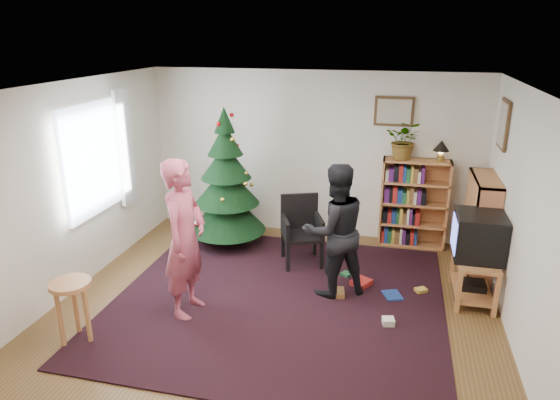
% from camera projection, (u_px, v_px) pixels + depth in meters
% --- Properties ---
extents(floor, '(5.00, 5.00, 0.00)m').
position_uv_depth(floor, '(273.00, 313.00, 5.64)').
color(floor, brown).
rests_on(floor, ground).
extents(ceiling, '(5.00, 5.00, 0.00)m').
position_uv_depth(ceiling, '(271.00, 89.00, 4.83)').
color(ceiling, white).
rests_on(ceiling, wall_back).
extents(wall_back, '(5.00, 0.02, 2.50)m').
position_uv_depth(wall_back, '(313.00, 155.00, 7.54)').
color(wall_back, silver).
rests_on(wall_back, floor).
extents(wall_front, '(5.00, 0.02, 2.50)m').
position_uv_depth(wall_front, '(167.00, 350.00, 2.94)').
color(wall_front, silver).
rests_on(wall_front, floor).
extents(wall_left, '(0.02, 5.00, 2.50)m').
position_uv_depth(wall_left, '(64.00, 192.00, 5.79)').
color(wall_left, silver).
rests_on(wall_left, floor).
extents(wall_right, '(0.02, 5.00, 2.50)m').
position_uv_depth(wall_right, '(529.00, 231.00, 4.68)').
color(wall_right, silver).
rests_on(wall_right, floor).
extents(rug, '(3.80, 3.60, 0.02)m').
position_uv_depth(rug, '(279.00, 299.00, 5.91)').
color(rug, black).
rests_on(rug, floor).
extents(window_pane, '(0.04, 1.20, 1.40)m').
position_uv_depth(window_pane, '(93.00, 159.00, 6.25)').
color(window_pane, silver).
rests_on(window_pane, wall_left).
extents(curtain, '(0.06, 0.35, 1.60)m').
position_uv_depth(curtain, '(125.00, 147.00, 6.89)').
color(curtain, silver).
rests_on(curtain, wall_left).
extents(picture_back, '(0.55, 0.03, 0.42)m').
position_uv_depth(picture_back, '(394.00, 111.00, 7.03)').
color(picture_back, '#4C3319').
rests_on(picture_back, wall_back).
extents(picture_right, '(0.03, 0.50, 0.60)m').
position_uv_depth(picture_right, '(504.00, 124.00, 6.07)').
color(picture_right, '#4C3319').
rests_on(picture_right, wall_right).
extents(christmas_tree, '(1.13, 1.13, 2.04)m').
position_uv_depth(christmas_tree, '(227.00, 189.00, 7.23)').
color(christmas_tree, '#3F2816').
rests_on(christmas_tree, rug).
extents(bookshelf_back, '(0.95, 0.30, 1.30)m').
position_uv_depth(bookshelf_back, '(414.00, 202.00, 7.24)').
color(bookshelf_back, '#BE6D43').
rests_on(bookshelf_back, floor).
extents(bookshelf_right, '(0.30, 0.95, 1.30)m').
position_uv_depth(bookshelf_right, '(480.00, 225.00, 6.41)').
color(bookshelf_right, '#BE6D43').
rests_on(bookshelf_right, floor).
extents(tv_stand, '(0.45, 0.82, 0.55)m').
position_uv_depth(tv_stand, '(474.00, 274.00, 5.86)').
color(tv_stand, '#BE6D43').
rests_on(tv_stand, floor).
extents(crt_tv, '(0.55, 0.59, 0.52)m').
position_uv_depth(crt_tv, '(479.00, 236.00, 5.70)').
color(crt_tv, black).
rests_on(crt_tv, tv_stand).
extents(armchair, '(0.66, 0.68, 0.94)m').
position_uv_depth(armchair, '(304.00, 227.00, 6.77)').
color(armchair, black).
rests_on(armchair, rug).
extents(stool, '(0.41, 0.41, 0.68)m').
position_uv_depth(stool, '(72.00, 296.00, 4.98)').
color(stool, '#BE6D43').
rests_on(stool, floor).
extents(person_standing, '(0.46, 0.67, 1.79)m').
position_uv_depth(person_standing, '(185.00, 239.00, 5.40)').
color(person_standing, '#AC4457').
rests_on(person_standing, rug).
extents(person_by_chair, '(0.99, 0.94, 1.63)m').
position_uv_depth(person_by_chair, '(335.00, 231.00, 5.83)').
color(person_by_chair, black).
rests_on(person_by_chair, rug).
extents(potted_plant, '(0.55, 0.49, 0.55)m').
position_uv_depth(potted_plant, '(405.00, 140.00, 6.99)').
color(potted_plant, gray).
rests_on(potted_plant, bookshelf_back).
extents(table_lamp, '(0.22, 0.22, 0.30)m').
position_uv_depth(table_lamp, '(441.00, 147.00, 6.91)').
color(table_lamp, '#A57F33').
rests_on(table_lamp, bookshelf_back).
extents(floor_clutter, '(1.18, 1.24, 0.08)m').
position_uv_depth(floor_clutter, '(374.00, 292.00, 6.02)').
color(floor_clutter, '#A51E19').
rests_on(floor_clutter, rug).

